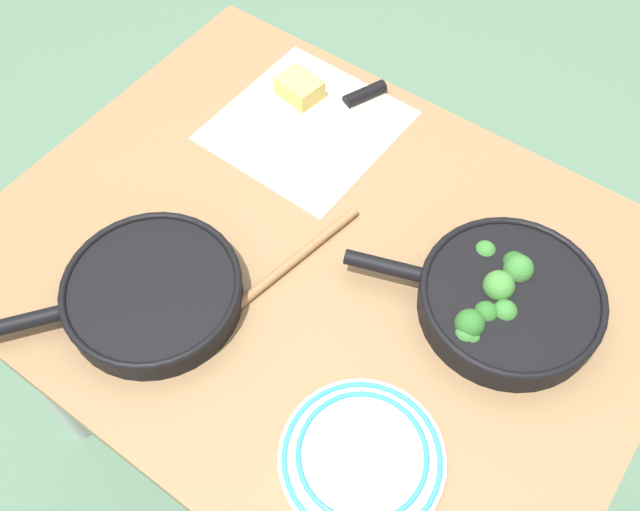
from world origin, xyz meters
name	(u,v)px	position (x,y,z in m)	size (l,w,h in m)	color
ground_plane	(320,425)	(0.00, 0.00, 0.00)	(14.00, 14.00, 0.00)	#51755B
dining_table_red	(320,292)	(0.00, 0.00, 0.65)	(1.06, 0.82, 0.75)	olive
skillet_broccoli	(507,299)	(-0.28, -0.09, 0.78)	(0.39, 0.28, 0.08)	black
skillet_eggs	(151,293)	(0.17, 0.21, 0.77)	(0.31, 0.35, 0.05)	black
wooden_spoon	(255,291)	(0.05, 0.11, 0.75)	(0.09, 0.36, 0.02)	#996B42
parchment_sheet	(307,125)	(0.19, -0.23, 0.75)	(0.31, 0.32, 0.00)	beige
grater_knife	(342,105)	(0.17, -0.30, 0.75)	(0.13, 0.25, 0.02)	silver
cheese_block	(300,88)	(0.25, -0.28, 0.77)	(0.09, 0.07, 0.04)	#E0C15B
dinner_plate_stack	(362,457)	(-0.23, 0.23, 0.76)	(0.23, 0.23, 0.03)	silver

